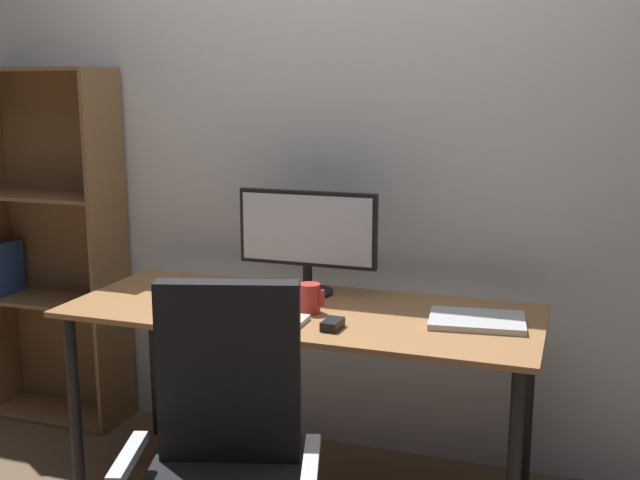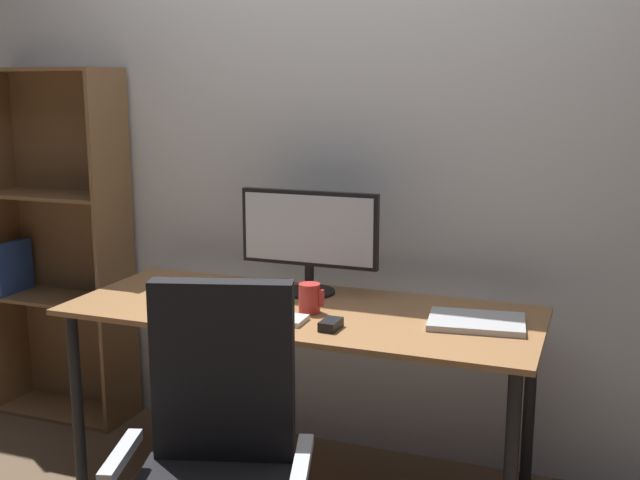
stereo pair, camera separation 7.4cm
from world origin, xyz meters
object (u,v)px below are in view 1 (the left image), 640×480
(monitor, at_px, (307,235))
(coffee_mug, at_px, (310,298))
(keyboard, at_px, (266,318))
(mouse, at_px, (333,324))
(bookshelf, at_px, (52,249))
(laptop, at_px, (477,321))
(desk, at_px, (301,330))

(monitor, distance_m, coffee_mug, 0.31)
(monitor, height_order, keyboard, monitor)
(mouse, relative_size, bookshelf, 0.06)
(keyboard, relative_size, coffee_mug, 2.73)
(mouse, xyz_separation_m, bookshelf, (-1.54, 0.53, 0.04))
(keyboard, distance_m, laptop, 0.72)
(keyboard, bearing_deg, laptop, 14.74)
(desk, xyz_separation_m, coffee_mug, (0.05, -0.04, 0.13))
(desk, relative_size, mouse, 17.88)
(desk, height_order, bookshelf, bookshelf)
(laptop, bearing_deg, bookshelf, 163.85)
(mouse, height_order, laptop, mouse)
(bookshelf, bearing_deg, keyboard, -21.81)
(coffee_mug, distance_m, laptop, 0.59)
(desk, bearing_deg, laptop, 2.37)
(laptop, bearing_deg, mouse, -161.24)
(keyboard, relative_size, bookshelf, 0.18)
(keyboard, distance_m, coffee_mug, 0.18)
(desk, height_order, monitor, monitor)
(mouse, distance_m, bookshelf, 1.63)
(monitor, distance_m, bookshelf, 1.33)
(coffee_mug, xyz_separation_m, bookshelf, (-1.40, 0.38, 0.01))
(desk, xyz_separation_m, keyboard, (-0.07, -0.17, 0.09))
(desk, bearing_deg, bookshelf, 165.77)
(monitor, distance_m, laptop, 0.73)
(keyboard, relative_size, laptop, 0.91)
(coffee_mug, height_order, bookshelf, bookshelf)
(mouse, height_order, coffee_mug, coffee_mug)
(keyboard, xyz_separation_m, laptop, (0.70, 0.20, 0.00))
(bookshelf, bearing_deg, monitor, -6.21)
(mouse, xyz_separation_m, laptop, (0.45, 0.22, -0.01))
(coffee_mug, bearing_deg, bookshelf, 164.79)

